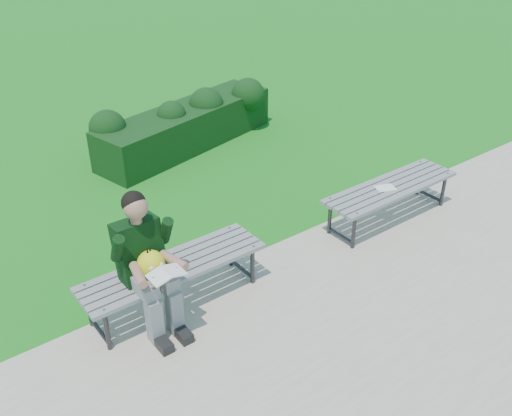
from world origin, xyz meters
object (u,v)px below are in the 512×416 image
Objects in this scene: bench_right at (391,190)px; paper_sheet at (385,188)px; bench_left at (174,270)px; seated_boy at (146,260)px; hedge at (188,122)px.

bench_right is 0.12m from paper_sheet.
bench_left and bench_right have the same top height.
bench_left is 2.73m from paper_sheet.
seated_boy reaches higher than paper_sheet.
hedge is 2.36× the size of seated_boy.
hedge is 1.72× the size of bench_right.
paper_sheet is (2.72, -0.17, 0.06)m from bench_left.
bench_right is at bearing -1.33° from seated_boy.
hedge is 3.39m from paper_sheet.
bench_left is 2.82m from bench_right.
hedge is 11.77× the size of paper_sheet.
seated_boy is 3.03m from paper_sheet.
seated_boy is at bearing -125.90° from hedge.
bench_right is at bearing -3.41° from bench_left.
bench_left is 6.83× the size of paper_sheet.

